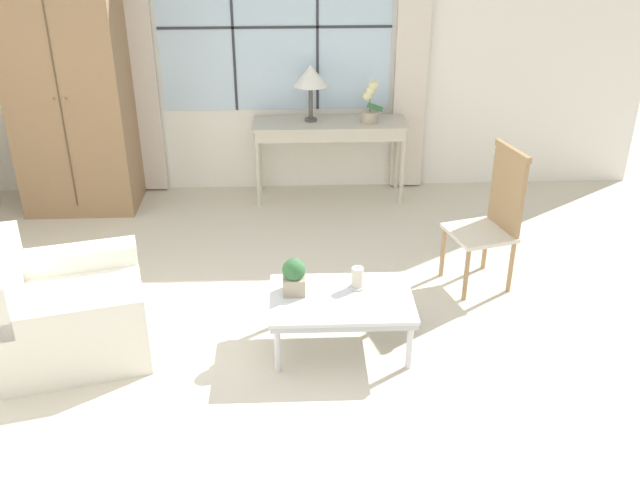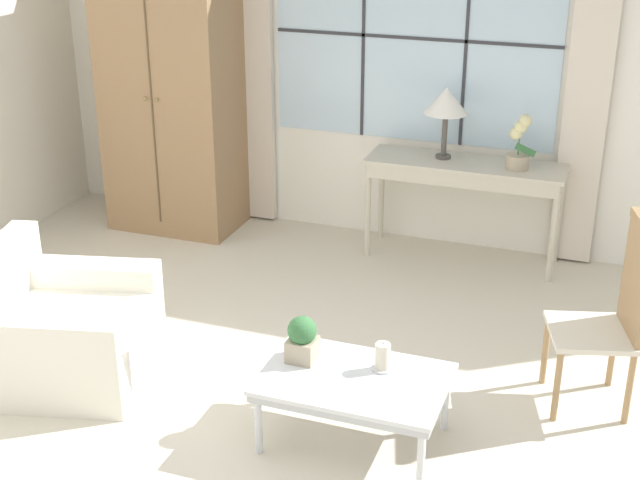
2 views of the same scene
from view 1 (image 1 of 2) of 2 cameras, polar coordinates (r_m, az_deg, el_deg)
ground_plane at (r=4.75m, az=-3.61°, el=-10.01°), size 14.00×14.00×0.00m
wall_back_windowed at (r=6.96m, az=-3.56°, el=15.07°), size 7.20×0.14×2.80m
armoire at (r=6.92m, az=-19.45°, el=11.62°), size 1.09×0.71×2.34m
console_table at (r=6.86m, az=0.78°, el=8.75°), size 1.46×0.45×0.77m
table_lamp at (r=6.74m, az=-0.77°, el=12.94°), size 0.32×0.32×0.53m
potted_orchid at (r=6.79m, az=4.01°, el=10.71°), size 0.21×0.16×0.40m
armchair_upholstered at (r=5.05m, az=-19.48°, el=-5.57°), size 1.12×1.13×0.78m
side_chair_wooden at (r=5.52m, az=13.77°, el=2.17°), size 0.54×0.54×1.10m
coffee_table at (r=4.74m, az=1.72°, el=-5.02°), size 0.95×0.63×0.39m
potted_plant_small at (r=4.70m, az=-2.10°, el=-2.90°), size 0.15×0.15×0.25m
pillar_candle at (r=4.79m, az=3.01°, el=-3.09°), size 0.11×0.11×0.16m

